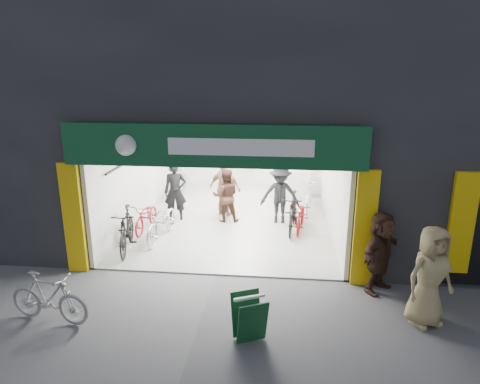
% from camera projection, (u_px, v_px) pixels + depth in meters
% --- Properties ---
extents(ground, '(60.00, 60.00, 0.00)m').
position_uv_depth(ground, '(215.00, 276.00, 9.85)').
color(ground, '#56565B').
rests_on(ground, ground).
extents(building, '(17.00, 10.27, 8.00)m').
position_uv_depth(building, '(267.00, 77.00, 13.31)').
color(building, '#232326').
rests_on(building, ground).
extents(bike_left_front, '(0.90, 2.07, 1.05)m').
position_uv_depth(bike_left_front, '(162.00, 221.00, 11.81)').
color(bike_left_front, '#B9B8BD').
rests_on(bike_left_front, ground).
extents(bike_left_midfront, '(0.89, 1.98, 1.15)m').
position_uv_depth(bike_left_midfront, '(126.00, 230.00, 11.03)').
color(bike_left_midfront, black).
rests_on(bike_left_midfront, ground).
extents(bike_left_midback, '(0.65, 1.68, 0.87)m').
position_uv_depth(bike_left_midback, '(147.00, 216.00, 12.46)').
color(bike_left_midback, maroon).
rests_on(bike_left_midback, ground).
extents(bike_left_back, '(0.63, 1.99, 1.18)m').
position_uv_depth(bike_left_back, '(180.00, 181.00, 15.76)').
color(bike_left_back, '#A1A2A6').
rests_on(bike_left_back, ground).
extents(bike_right_front, '(0.74, 1.94, 1.14)m').
position_uv_depth(bike_right_front, '(293.00, 213.00, 12.37)').
color(bike_right_front, black).
rests_on(bike_right_front, ground).
extents(bike_right_mid, '(0.80, 1.72, 0.87)m').
position_uv_depth(bike_right_mid, '(301.00, 216.00, 12.50)').
color(bike_right_mid, maroon).
rests_on(bike_right_mid, ground).
extents(bike_right_back, '(0.75, 1.94, 1.14)m').
position_uv_depth(bike_right_back, '(309.00, 193.00, 14.27)').
color(bike_right_back, silver).
rests_on(bike_right_back, ground).
extents(parked_bike, '(1.72, 0.75, 1.00)m').
position_uv_depth(parked_bike, '(49.00, 297.00, 7.95)').
color(parked_bike, '#A3A3A7').
rests_on(parked_bike, ground).
extents(customer_a, '(0.76, 0.58, 1.88)m').
position_uv_depth(customer_a, '(175.00, 192.00, 13.13)').
color(customer_a, black).
rests_on(customer_a, ground).
extents(customer_b, '(0.91, 0.76, 1.68)m').
position_uv_depth(customer_b, '(226.00, 196.00, 13.04)').
color(customer_b, '#3B231B').
rests_on(customer_b, ground).
extents(customer_c, '(1.18, 0.69, 1.82)m').
position_uv_depth(customer_c, '(280.00, 195.00, 12.88)').
color(customer_c, black).
rests_on(customer_c, ground).
extents(customer_d, '(1.18, 0.82, 1.86)m').
position_uv_depth(customer_d, '(225.00, 188.00, 13.53)').
color(customer_d, '#987258').
rests_on(customer_d, ground).
extents(pedestrian_near, '(1.11, 0.95, 1.93)m').
position_uv_depth(pedestrian_near, '(430.00, 276.00, 7.76)').
color(pedestrian_near, '#9B895A').
rests_on(pedestrian_near, ground).
extents(pedestrian_far, '(1.47, 1.59, 1.77)m').
position_uv_depth(pedestrian_far, '(380.00, 252.00, 8.97)').
color(pedestrian_far, '#372119').
rests_on(pedestrian_far, ground).
extents(sandwich_board, '(0.71, 0.71, 0.82)m').
position_uv_depth(sandwich_board, '(249.00, 317.00, 7.42)').
color(sandwich_board, '#0F3F1F').
rests_on(sandwich_board, ground).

